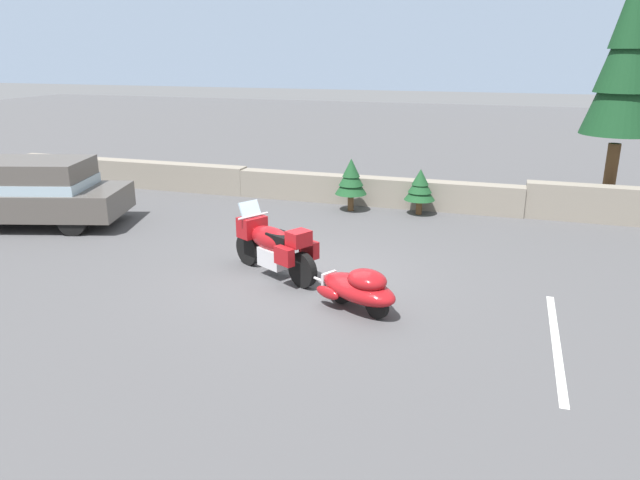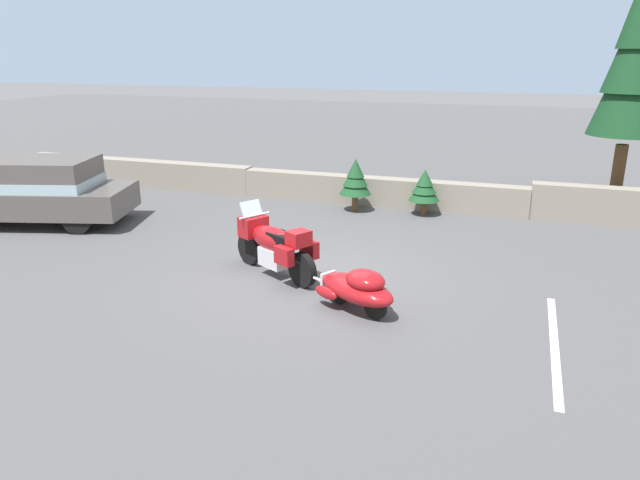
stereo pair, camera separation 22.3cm
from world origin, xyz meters
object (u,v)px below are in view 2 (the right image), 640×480
suv_at_left_edge (35,190)px  pine_tree_tall (636,57)px  touring_motorcycle (274,244)px  car_shaped_trailer (358,288)px

suv_at_left_edge → pine_tree_tall: (13.78, 5.74, 3.14)m
suv_at_left_edge → pine_tree_tall: 15.26m
pine_tree_tall → suv_at_left_edge: bearing=-157.4°
suv_at_left_edge → touring_motorcycle: bearing=-11.2°
pine_tree_tall → car_shaped_trailer: bearing=-120.2°
touring_motorcycle → car_shaped_trailer: 2.26m
suv_at_left_edge → pine_tree_tall: bearing=22.6°
touring_motorcycle → pine_tree_tall: size_ratio=0.33×
car_shaped_trailer → suv_at_left_edge: size_ratio=0.41×
pine_tree_tall → touring_motorcycle: bearing=-133.4°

